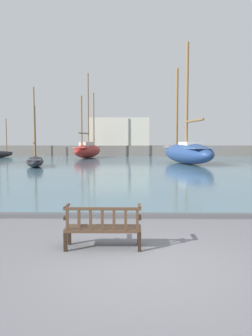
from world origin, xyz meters
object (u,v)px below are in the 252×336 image
(park_bench, at_px, (103,227))
(sailboat_mid_starboard, at_px, (35,160))
(sailboat_mid_port, at_px, (88,150))
(sailboat_outer_port, at_px, (187,152))

(park_bench, xyz_separation_m, sailboat_mid_starboard, (-7.79, 21.90, 0.18))
(park_bench, relative_size, sailboat_mid_port, 0.14)
(sailboat_mid_port, xyz_separation_m, sailboat_outer_port, (11.56, -11.80, 0.08))
(sailboat_mid_starboard, distance_m, sailboat_mid_port, 16.48)
(park_bench, height_order, sailboat_mid_port, sailboat_mid_port)
(park_bench, bearing_deg, sailboat_mid_starboard, 109.59)
(sailboat_outer_port, bearing_deg, park_bench, -103.56)
(park_bench, relative_size, sailboat_mid_starboard, 0.23)
(park_bench, distance_m, sailboat_mid_port, 38.53)
(park_bench, relative_size, sailboat_outer_port, 0.13)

